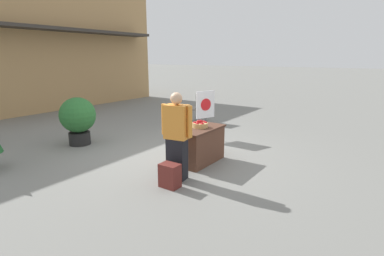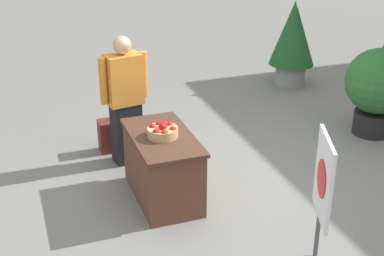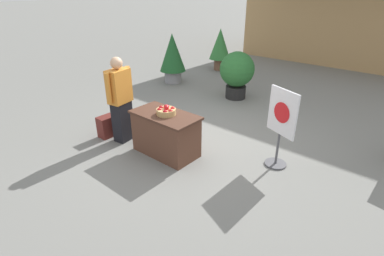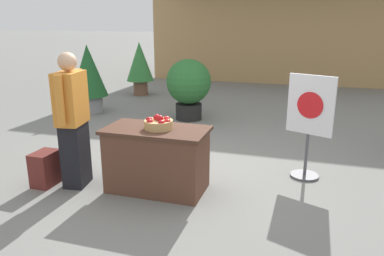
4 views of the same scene
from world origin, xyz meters
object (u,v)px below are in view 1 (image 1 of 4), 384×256
(apple_basket, at_px, (200,124))
(poster_board, at_px, (205,113))
(backpack, at_px, (170,176))
(potted_plant_near_right, at_px, (78,118))
(person_visitor, at_px, (177,136))
(patio_chair, at_px, (199,106))
(display_table, at_px, (199,145))

(apple_basket, distance_m, poster_board, 1.88)
(apple_basket, xyz_separation_m, backpack, (-1.39, -0.28, -0.61))
(poster_board, height_order, potted_plant_near_right, poster_board)
(person_visitor, height_order, backpack, person_visitor)
(backpack, bearing_deg, potted_plant_near_right, 78.71)
(potted_plant_near_right, bearing_deg, poster_board, -45.42)
(potted_plant_near_right, bearing_deg, person_visitor, -95.72)
(apple_basket, height_order, backpack, apple_basket)
(backpack, height_order, patio_chair, patio_chair)
(poster_board, height_order, patio_chair, poster_board)
(poster_board, bearing_deg, apple_basket, -39.02)
(apple_basket, distance_m, backpack, 1.54)
(person_visitor, bearing_deg, patio_chair, 19.35)
(display_table, height_order, potted_plant_near_right, potted_plant_near_right)
(person_visitor, distance_m, poster_board, 2.87)
(person_visitor, relative_size, potted_plant_near_right, 1.32)
(backpack, distance_m, patio_chair, 5.40)
(display_table, relative_size, backpack, 2.84)
(poster_board, distance_m, patio_chair, 2.20)
(display_table, xyz_separation_m, apple_basket, (0.03, 0.00, 0.44))
(backpack, bearing_deg, apple_basket, 11.52)
(backpack, bearing_deg, person_visitor, 17.98)
(person_visitor, distance_m, patio_chair, 5.02)
(apple_basket, relative_size, patio_chair, 0.33)
(display_table, distance_m, potted_plant_near_right, 3.34)
(backpack, xyz_separation_m, potted_plant_near_right, (0.71, 3.54, 0.49))
(poster_board, distance_m, potted_plant_near_right, 3.31)
(person_visitor, relative_size, poster_board, 1.22)
(poster_board, xyz_separation_m, patio_chair, (1.73, 1.35, -0.17))
(apple_basket, xyz_separation_m, poster_board, (1.64, 0.90, -0.10))
(display_table, bearing_deg, poster_board, 28.30)
(apple_basket, bearing_deg, patio_chair, 33.66)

